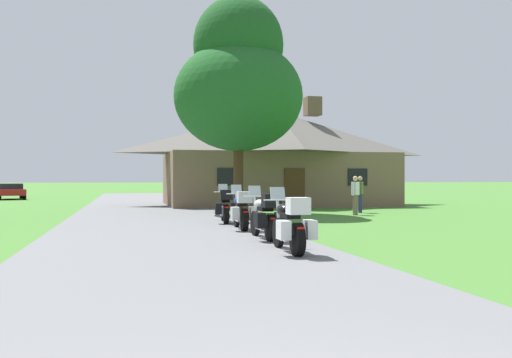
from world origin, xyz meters
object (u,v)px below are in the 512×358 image
object	(u,v)px
motorcycle_black_farthest_in_row	(225,206)
tree_by_lodge_front	(238,81)
bystander_white_shirt_beside_signpost	(355,193)
motorcycle_blue_third_in_row	(242,211)
parked_red_sedan_far_left	(11,191)
motorcycle_silver_second_in_row	(265,217)
motorcycle_black_nearest_to_camera	(291,225)
bystander_olive_shirt_near_lodge	(360,192)

from	to	relation	value
motorcycle_black_farthest_in_row	tree_by_lodge_front	bearing A→B (deg)	79.84
bystander_white_shirt_beside_signpost	motorcycle_blue_third_in_row	bearing A→B (deg)	2.98
motorcycle_black_farthest_in_row	bystander_white_shirt_beside_signpost	xyz separation A→B (m)	(6.27, 3.72, 0.32)
tree_by_lodge_front	parked_red_sedan_far_left	world-z (taller)	tree_by_lodge_front
tree_by_lodge_front	motorcycle_black_farthest_in_row	bearing A→B (deg)	-105.75
motorcycle_blue_third_in_row	bystander_white_shirt_beside_signpost	distance (m)	8.94
bystander_white_shirt_beside_signpost	motorcycle_silver_second_in_row	bearing A→B (deg)	13.04
parked_red_sedan_far_left	tree_by_lodge_front	bearing A→B (deg)	-72.95
tree_by_lodge_front	parked_red_sedan_far_left	size ratio (longest dim) A/B	2.10
motorcycle_black_farthest_in_row	bystander_white_shirt_beside_signpost	size ratio (longest dim) A/B	1.25
motorcycle_silver_second_in_row	motorcycle_black_farthest_in_row	bearing A→B (deg)	88.82
motorcycle_silver_second_in_row	bystander_white_shirt_beside_signpost	bearing A→B (deg)	53.91
bystander_white_shirt_beside_signpost	parked_red_sedan_far_left	bearing A→B (deg)	-95.15
motorcycle_black_nearest_to_camera	bystander_olive_shirt_near_lodge	distance (m)	14.99
motorcycle_silver_second_in_row	motorcycle_blue_third_in_row	size ratio (longest dim) A/B	1.00
bystander_olive_shirt_near_lodge	tree_by_lodge_front	world-z (taller)	tree_by_lodge_front
motorcycle_silver_second_in_row	motorcycle_blue_third_in_row	distance (m)	2.72
bystander_olive_shirt_near_lodge	parked_red_sedan_far_left	size ratio (longest dim) A/B	0.37
motorcycle_silver_second_in_row	bystander_olive_shirt_near_lodge	distance (m)	12.71
motorcycle_black_farthest_in_row	bystander_olive_shirt_near_lodge	bearing A→B (deg)	41.55
motorcycle_silver_second_in_row	parked_red_sedan_far_left	bearing A→B (deg)	108.18
motorcycle_black_nearest_to_camera	motorcycle_silver_second_in_row	bearing A→B (deg)	87.81
bystander_olive_shirt_near_lodge	tree_by_lodge_front	xyz separation A→B (m)	(-5.58, 0.33, 4.89)
bystander_olive_shirt_near_lodge	motorcycle_black_farthest_in_row	bearing A→B (deg)	-19.49
motorcycle_black_nearest_to_camera	motorcycle_black_farthest_in_row	size ratio (longest dim) A/B	1.00
motorcycle_black_farthest_in_row	tree_by_lodge_front	xyz separation A→B (m)	(1.55, 5.51, 5.21)
motorcycle_black_farthest_in_row	bystander_white_shirt_beside_signpost	bearing A→B (deg)	36.24
motorcycle_blue_third_in_row	parked_red_sedan_far_left	xyz separation A→B (m)	(-11.78, 29.94, 0.03)
motorcycle_blue_third_in_row	tree_by_lodge_front	xyz separation A→B (m)	(1.53, 8.17, 5.21)
motorcycle_black_farthest_in_row	motorcycle_blue_third_in_row	bearing A→B (deg)	-83.99
motorcycle_blue_third_in_row	parked_red_sedan_far_left	bearing A→B (deg)	113.89
motorcycle_blue_third_in_row	tree_by_lodge_front	distance (m)	9.81
motorcycle_black_farthest_in_row	bystander_olive_shirt_near_lodge	size ratio (longest dim) A/B	1.25
motorcycle_silver_second_in_row	tree_by_lodge_front	xyz separation A→B (m)	(1.51, 10.88, 5.21)
bystander_white_shirt_beside_signpost	tree_by_lodge_front	distance (m)	7.03
motorcycle_black_farthest_in_row	bystander_olive_shirt_near_lodge	xyz separation A→B (m)	(7.13, 5.17, 0.32)
motorcycle_black_nearest_to_camera	motorcycle_black_farthest_in_row	xyz separation A→B (m)	(0.08, 7.96, 0.00)
parked_red_sedan_far_left	bystander_white_shirt_beside_signpost	bearing A→B (deg)	-66.96
motorcycle_black_nearest_to_camera	motorcycle_black_farthest_in_row	world-z (taller)	same
motorcycle_black_farthest_in_row	tree_by_lodge_front	world-z (taller)	tree_by_lodge_front
motorcycle_silver_second_in_row	parked_red_sedan_far_left	size ratio (longest dim) A/B	0.46
motorcycle_silver_second_in_row	motorcycle_black_nearest_to_camera	bearing A→B (deg)	-94.55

